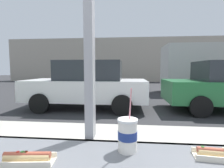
{
  "coord_description": "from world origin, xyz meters",
  "views": [
    {
      "loc": [
        0.23,
        -0.91,
        1.41
      ],
      "look_at": [
        -0.13,
        2.86,
        1.08
      ],
      "focal_mm": 27.15,
      "sensor_mm": 36.0,
      "label": 1
    }
  ],
  "objects_px": {
    "hotdog_tray_far": "(27,158)",
    "parked_car_white": "(88,84)",
    "soda_cup_right": "(128,134)",
    "hotdog_tray_near": "(221,154)"
  },
  "relations": [
    {
      "from": "soda_cup_right",
      "to": "hotdog_tray_far",
      "type": "distance_m",
      "value": 0.47
    },
    {
      "from": "soda_cup_right",
      "to": "parked_car_white",
      "type": "height_order",
      "value": "parked_car_white"
    },
    {
      "from": "hotdog_tray_far",
      "to": "parked_car_white",
      "type": "distance_m",
      "value": 5.39
    },
    {
      "from": "soda_cup_right",
      "to": "parked_car_white",
      "type": "bearing_deg",
      "value": 105.74
    },
    {
      "from": "soda_cup_right",
      "to": "hotdog_tray_far",
      "type": "height_order",
      "value": "soda_cup_right"
    },
    {
      "from": "soda_cup_right",
      "to": "hotdog_tray_near",
      "type": "relative_size",
      "value": 1.32
    },
    {
      "from": "hotdog_tray_far",
      "to": "parked_car_white",
      "type": "bearing_deg",
      "value": 100.81
    },
    {
      "from": "hotdog_tray_near",
      "to": "hotdog_tray_far",
      "type": "distance_m",
      "value": 0.88
    },
    {
      "from": "hotdog_tray_near",
      "to": "parked_car_white",
      "type": "xyz_separation_m",
      "value": [
        -1.88,
        5.18,
        -0.15
      ]
    },
    {
      "from": "soda_cup_right",
      "to": "hotdog_tray_near",
      "type": "distance_m",
      "value": 0.44
    }
  ]
}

